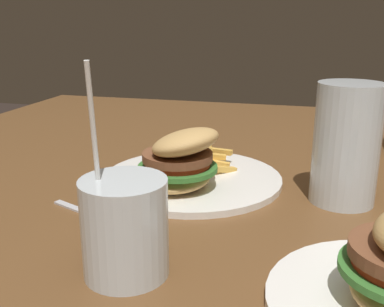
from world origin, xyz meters
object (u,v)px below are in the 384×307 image
Objects in this scene: beer_glass at (346,146)px; spoon at (136,227)px; juice_glass at (125,232)px; meal_plate_near at (187,168)px.

beer_glass reaches higher than spoon.
spoon is at bearing -164.50° from juice_glass.
meal_plate_near is 0.17m from spoon.
juice_glass is at bearing -52.27° from spoon.
juice_glass is at bearing 1.01° from meal_plate_near.
beer_glass reaches higher than meal_plate_near.
juice_glass is 1.15× the size of spoon.
juice_glass is (0.25, -0.22, -0.04)m from beer_glass.
meal_plate_near is 0.25m from juice_glass.
beer_glass is 0.34m from juice_glass.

